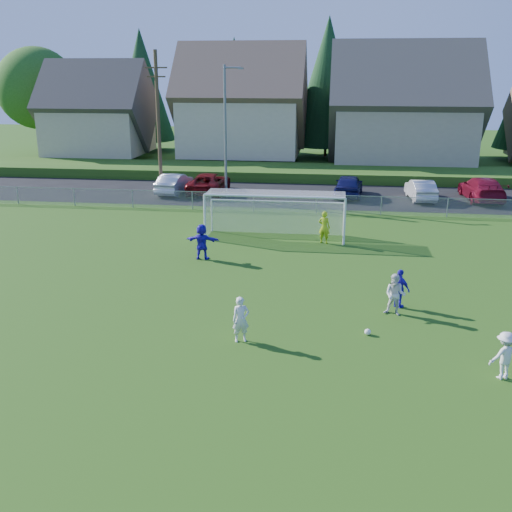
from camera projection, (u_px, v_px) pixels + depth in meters
The scene contains 21 objects.
ground at pixel (220, 384), 17.24m from camera, with size 160.00×160.00×0.00m, color #193D0C.
asphalt_lot at pixel (291, 195), 43.27m from camera, with size 60.00×60.00×0.00m, color black.
grass_embankment at pixel (298, 173), 50.25m from camera, with size 70.00×6.00×0.80m, color #1E420F.
soccer_ball at pixel (368, 332), 20.41m from camera, with size 0.22×0.22×0.22m, color white.
player_white_a at pixel (241, 320), 19.76m from camera, with size 0.57×0.37×1.55m, color silver.
player_white_b at pixel (395, 295), 21.89m from camera, with size 0.77×0.60×1.58m, color silver.
player_white_c at pixel (505, 356), 17.37m from camera, with size 0.94×0.54×1.46m, color silver.
player_blue_a at pixel (400, 289), 22.62m from camera, with size 0.88×0.37×1.50m, color #2513B5.
player_blue_b at pixel (202, 242), 28.41m from camera, with size 1.59×0.51×1.72m, color #2513B5.
goalkeeper at pixel (324, 227), 31.02m from camera, with size 0.62×0.41×1.71m, color #A7C717.
car_b at pixel (174, 183), 43.67m from camera, with size 1.55×4.43×1.46m, color silver.
car_c at pixel (209, 183), 43.74m from camera, with size 2.45×5.32×1.48m, color #660B0D.
car_e at pixel (349, 186), 42.51m from camera, with size 1.87×4.64×1.58m, color #131343.
car_f at pixel (421, 190), 41.51m from camera, with size 1.49×4.27×1.41m, color silver.
car_g at pixel (482, 189), 41.33m from camera, with size 2.24×5.52×1.60m, color maroon.
soccer_goal at pixel (276, 208), 31.95m from camera, with size 7.42×1.90×2.50m.
chainlink_fence at pixel (285, 202), 37.88m from camera, with size 52.06×0.06×1.20m.
streetlight at pixel (226, 128), 40.96m from camera, with size 1.38×0.18×9.00m.
utility_pole at pixel (158, 122), 42.45m from camera, with size 1.60×0.26×10.00m.
houses_row at pixel (326, 85), 55.00m from camera, with size 53.90×11.45×13.27m.
tree_row at pixel (318, 88), 61.18m from camera, with size 65.98×12.36×13.80m.
Camera 1 is at (3.04, -15.09, 8.67)m, focal length 42.00 mm.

